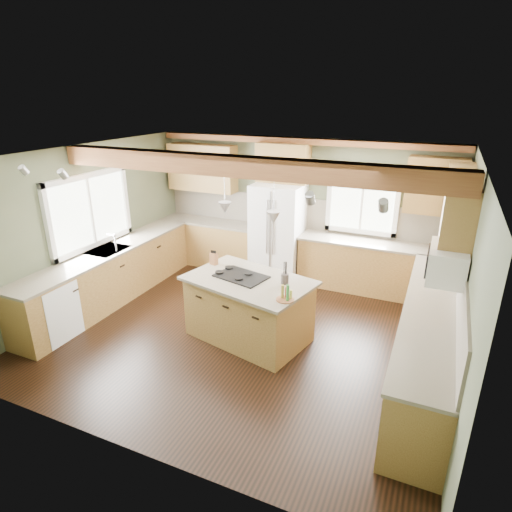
% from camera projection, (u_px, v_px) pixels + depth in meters
% --- Properties ---
extents(floor, '(5.60, 5.60, 0.00)m').
position_uv_depth(floor, '(244.00, 332.00, 6.39)').
color(floor, black).
rests_on(floor, ground).
extents(ceiling, '(5.60, 5.60, 0.00)m').
position_uv_depth(ceiling, '(242.00, 155.00, 5.46)').
color(ceiling, silver).
rests_on(ceiling, wall_back).
extents(wall_back, '(5.60, 0.00, 5.60)m').
position_uv_depth(wall_back, '(300.00, 208.00, 8.06)').
color(wall_back, '#454D37').
rests_on(wall_back, ground).
extents(wall_left, '(0.00, 5.00, 5.00)m').
position_uv_depth(wall_left, '(89.00, 226.00, 6.98)').
color(wall_left, '#454D37').
rests_on(wall_left, ground).
extents(wall_right, '(0.00, 5.00, 5.00)m').
position_uv_depth(wall_right, '(465.00, 285.00, 4.87)').
color(wall_right, '#454D37').
rests_on(wall_right, ground).
extents(ceiling_beam, '(5.55, 0.26, 0.26)m').
position_uv_depth(ceiling_beam, '(239.00, 166.00, 5.42)').
color(ceiling_beam, brown).
rests_on(ceiling_beam, ceiling).
extents(soffit_trim, '(5.55, 0.20, 0.10)m').
position_uv_depth(soffit_trim, '(301.00, 141.00, 7.53)').
color(soffit_trim, brown).
rests_on(soffit_trim, ceiling).
extents(backsplash_back, '(5.58, 0.03, 0.58)m').
position_uv_depth(backsplash_back, '(300.00, 213.00, 8.08)').
color(backsplash_back, brown).
rests_on(backsplash_back, wall_back).
extents(backsplash_right, '(0.03, 3.70, 0.58)m').
position_uv_depth(backsplash_right, '(462.00, 290.00, 4.95)').
color(backsplash_right, brown).
rests_on(backsplash_right, wall_right).
extents(base_cab_back_left, '(2.02, 0.60, 0.88)m').
position_uv_depth(base_cab_back_left, '(211.00, 243.00, 8.79)').
color(base_cab_back_left, brown).
rests_on(base_cab_back_left, floor).
extents(counter_back_left, '(2.06, 0.64, 0.04)m').
position_uv_depth(counter_back_left, '(210.00, 222.00, 8.62)').
color(counter_back_left, '#4F463A').
rests_on(counter_back_left, base_cab_back_left).
extents(base_cab_back_right, '(2.62, 0.60, 0.88)m').
position_uv_depth(base_cab_back_right, '(373.00, 268.00, 7.55)').
color(base_cab_back_right, brown).
rests_on(base_cab_back_right, floor).
extents(counter_back_right, '(2.66, 0.64, 0.04)m').
position_uv_depth(counter_back_right, '(376.00, 244.00, 7.39)').
color(counter_back_right, '#4F463A').
rests_on(counter_back_right, base_cab_back_right).
extents(base_cab_left, '(0.60, 3.70, 0.88)m').
position_uv_depth(base_cab_left, '(112.00, 276.00, 7.22)').
color(base_cab_left, brown).
rests_on(base_cab_left, floor).
extents(counter_left, '(0.64, 3.74, 0.04)m').
position_uv_depth(counter_left, '(108.00, 251.00, 7.05)').
color(counter_left, '#4F463A').
rests_on(counter_left, base_cab_left).
extents(base_cab_right, '(0.60, 3.70, 0.88)m').
position_uv_depth(base_cab_right, '(426.00, 342.00, 5.34)').
color(base_cab_right, brown).
rests_on(base_cab_right, floor).
extents(counter_right, '(0.64, 3.74, 0.04)m').
position_uv_depth(counter_right, '(432.00, 309.00, 5.17)').
color(counter_right, '#4F463A').
rests_on(counter_right, base_cab_right).
extents(upper_cab_back_left, '(1.40, 0.35, 0.90)m').
position_uv_depth(upper_cab_back_left, '(202.00, 168.00, 8.43)').
color(upper_cab_back_left, brown).
rests_on(upper_cab_back_left, wall_back).
extents(upper_cab_over_fridge, '(0.96, 0.35, 0.70)m').
position_uv_depth(upper_cab_over_fridge, '(283.00, 163.00, 7.72)').
color(upper_cab_over_fridge, brown).
rests_on(upper_cab_over_fridge, wall_back).
extents(upper_cab_right, '(0.35, 2.20, 0.90)m').
position_uv_depth(upper_cab_right, '(458.00, 209.00, 5.47)').
color(upper_cab_right, brown).
rests_on(upper_cab_right, wall_right).
extents(upper_cab_back_corner, '(0.90, 0.35, 0.90)m').
position_uv_depth(upper_cab_back_corner, '(436.00, 186.00, 6.81)').
color(upper_cab_back_corner, brown).
rests_on(upper_cab_back_corner, wall_back).
extents(window_left, '(0.04, 1.60, 1.05)m').
position_uv_depth(window_left, '(90.00, 211.00, 6.93)').
color(window_left, white).
rests_on(window_left, wall_left).
extents(window_back, '(1.10, 0.04, 1.00)m').
position_uv_depth(window_back, '(362.00, 201.00, 7.52)').
color(window_back, white).
rests_on(window_back, wall_back).
extents(sink, '(0.50, 0.65, 0.03)m').
position_uv_depth(sink, '(108.00, 250.00, 7.05)').
color(sink, '#262628').
rests_on(sink, counter_left).
extents(faucet, '(0.02, 0.02, 0.28)m').
position_uv_depth(faucet, '(116.00, 244.00, 6.93)').
color(faucet, '#B2B2B7').
rests_on(faucet, sink).
extents(dishwasher, '(0.60, 0.60, 0.84)m').
position_uv_depth(dishwasher, '(49.00, 311.00, 6.11)').
color(dishwasher, white).
rests_on(dishwasher, floor).
extents(oven, '(0.60, 0.72, 0.84)m').
position_uv_depth(oven, '(417.00, 408.00, 4.24)').
color(oven, white).
rests_on(oven, floor).
extents(microwave, '(0.40, 0.70, 0.38)m').
position_uv_depth(microwave, '(447.00, 263.00, 4.82)').
color(microwave, white).
rests_on(microwave, wall_right).
extents(pendant_left, '(0.18, 0.18, 0.16)m').
position_uv_depth(pendant_left, '(225.00, 208.00, 5.81)').
color(pendant_left, '#B2B2B7').
rests_on(pendant_left, ceiling).
extents(pendant_right, '(0.18, 0.18, 0.16)m').
position_uv_depth(pendant_right, '(274.00, 218.00, 5.36)').
color(pendant_right, '#B2B2B7').
rests_on(pendant_right, ceiling).
extents(refrigerator, '(0.90, 0.74, 1.80)m').
position_uv_depth(refrigerator, '(278.00, 232.00, 7.99)').
color(refrigerator, white).
rests_on(refrigerator, floor).
extents(island, '(1.80, 1.33, 0.88)m').
position_uv_depth(island, '(249.00, 310.00, 6.11)').
color(island, brown).
rests_on(island, floor).
extents(island_top, '(1.92, 1.46, 0.04)m').
position_uv_depth(island_top, '(249.00, 281.00, 5.94)').
color(island_top, '#4F463A').
rests_on(island_top, island).
extents(cooktop, '(0.79, 0.61, 0.02)m').
position_uv_depth(cooktop, '(241.00, 276.00, 6.01)').
color(cooktop, black).
rests_on(cooktop, island_top).
extents(knife_block, '(0.12, 0.10, 0.18)m').
position_uv_depth(knife_block, '(214.00, 259.00, 6.42)').
color(knife_block, brown).
rests_on(knife_block, island_top).
extents(utensil_crock, '(0.12, 0.12, 0.14)m').
position_uv_depth(utensil_crock, '(285.00, 279.00, 5.78)').
color(utensil_crock, '#3C3330').
rests_on(utensil_crock, island_top).
extents(bottle_tray, '(0.32, 0.32, 0.21)m').
position_uv_depth(bottle_tray, '(285.00, 292.00, 5.31)').
color(bottle_tray, brown).
rests_on(bottle_tray, island_top).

